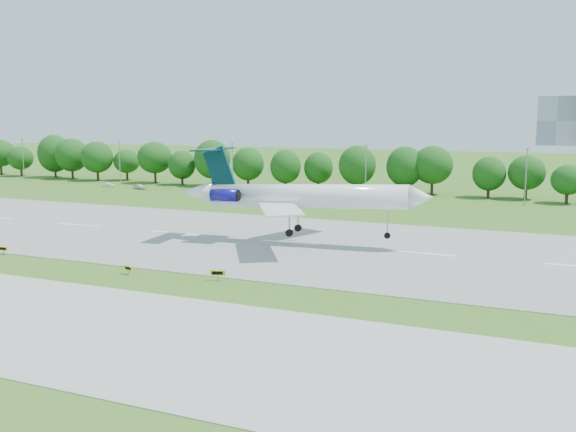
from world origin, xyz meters
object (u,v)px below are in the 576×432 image
object	(u,v)px
airliner	(295,195)
taxi_sign_left	(3,249)
service_vehicle_a	(108,185)
service_vehicle_b	(140,187)

from	to	relation	value
airliner	taxi_sign_left	xyz separation A→B (m)	(-33.84, -22.76, -6.51)
taxi_sign_left	service_vehicle_a	size ratio (longest dim) A/B	0.48
airliner	service_vehicle_b	bearing A→B (deg)	136.42
airliner	service_vehicle_a	world-z (taller)	airliner
service_vehicle_a	service_vehicle_b	distance (m)	11.10
taxi_sign_left	service_vehicle_b	distance (m)	80.38
taxi_sign_left	service_vehicle_b	bearing A→B (deg)	111.05
taxi_sign_left	airliner	bearing A→B (deg)	32.02
service_vehicle_a	airliner	bearing A→B (deg)	-148.58
airliner	service_vehicle_a	size ratio (longest dim) A/B	11.73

